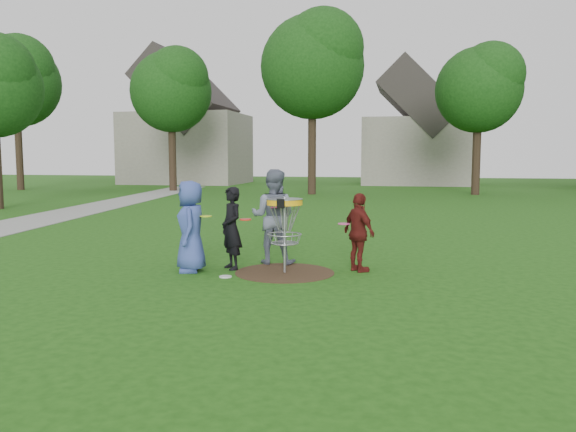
% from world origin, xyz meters
% --- Properties ---
extents(ground, '(100.00, 100.00, 0.00)m').
position_xyz_m(ground, '(0.00, 0.00, 0.00)').
color(ground, '#19470F').
rests_on(ground, ground).
extents(dirt_patch, '(1.80, 1.80, 0.01)m').
position_xyz_m(dirt_patch, '(0.00, 0.00, 0.00)').
color(dirt_patch, '#47331E').
rests_on(dirt_patch, ground).
extents(concrete_path, '(7.75, 39.92, 0.02)m').
position_xyz_m(concrete_path, '(-10.00, 8.00, 0.01)').
color(concrete_path, '#9E9E99').
rests_on(concrete_path, ground).
extents(player_blue, '(0.76, 0.94, 1.66)m').
position_xyz_m(player_blue, '(-1.70, -0.23, 0.83)').
color(player_blue, '#384B9A').
rests_on(player_blue, ground).
extents(player_black, '(0.65, 0.66, 1.54)m').
position_xyz_m(player_black, '(-1.03, 0.13, 0.77)').
color(player_black, black).
rests_on(player_black, ground).
extents(player_grey, '(0.91, 0.71, 1.85)m').
position_xyz_m(player_grey, '(-0.41, 0.85, 0.92)').
color(player_grey, slate).
rests_on(player_grey, ground).
extents(player_maroon, '(0.81, 0.87, 1.44)m').
position_xyz_m(player_maroon, '(1.30, 0.38, 0.72)').
color(player_maroon, '#5A1814').
rests_on(player_maroon, ground).
extents(disc_on_grass, '(0.22, 0.22, 0.02)m').
position_xyz_m(disc_on_grass, '(-0.93, -0.58, 0.01)').
color(disc_on_grass, silver).
rests_on(disc_on_grass, ground).
extents(disc_golf_basket, '(0.66, 0.67, 1.38)m').
position_xyz_m(disc_golf_basket, '(0.00, -0.00, 1.02)').
color(disc_golf_basket, '#9EA0A5').
rests_on(disc_golf_basket, ground).
extents(held_discs, '(2.67, 1.00, 0.27)m').
position_xyz_m(held_discs, '(-0.36, 0.20, 0.99)').
color(held_discs, '#D1F01A').
rests_on(held_discs, ground).
extents(tree_row, '(51.20, 17.42, 9.90)m').
position_xyz_m(tree_row, '(0.44, 20.67, 6.21)').
color(tree_row, '#38281C').
rests_on(tree_row, ground).
extents(house_row, '(44.50, 10.65, 11.62)m').
position_xyz_m(house_row, '(4.78, 33.07, 4.14)').
color(house_row, gray).
rests_on(house_row, ground).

